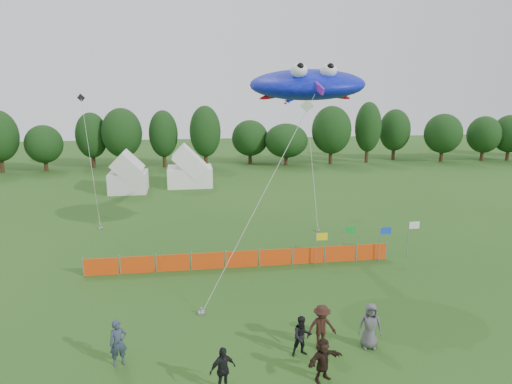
{
  "coord_description": "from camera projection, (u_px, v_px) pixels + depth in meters",
  "views": [
    {
      "loc": [
        -3.34,
        -16.15,
        10.3
      ],
      "look_at": [
        0.0,
        6.0,
        5.2
      ],
      "focal_mm": 32.0,
      "sensor_mm": 36.0,
      "label": 1
    }
  ],
  "objects": [
    {
      "name": "treeline",
      "position": [
        224.0,
        135.0,
        60.96
      ],
      "size": [
        104.57,
        8.78,
        8.36
      ],
      "color": "#382314",
      "rests_on": "ground"
    },
    {
      "name": "tent_right",
      "position": [
        190.0,
        170.0,
        49.0
      ],
      "size": [
        4.79,
        3.83,
        3.38
      ],
      "color": "white",
      "rests_on": "ground"
    },
    {
      "name": "spectator_a",
      "position": [
        118.0,
        343.0,
        17.22
      ],
      "size": [
        0.78,
        0.64,
        1.83
      ],
      "primitive_type": "imported",
      "rotation": [
        0.0,
        0.0,
        0.35
      ],
      "color": "#2C374A",
      "rests_on": "ground"
    },
    {
      "name": "flag_row",
      "position": [
        366.0,
        238.0,
        27.72
      ],
      "size": [
        6.73,
        0.78,
        2.28
      ],
      "color": "gray",
      "rests_on": "ground"
    },
    {
      "name": "stingray_kite",
      "position": [
        305.0,
        85.0,
        26.39
      ],
      "size": [
        10.46,
        15.1,
        11.7
      ],
      "color": "#101EE3",
      "rests_on": "ground"
    },
    {
      "name": "tent_left",
      "position": [
        128.0,
        175.0,
        46.2
      ],
      "size": [
        3.77,
        3.77,
        3.33
      ],
      "color": "silver",
      "rests_on": "ground"
    },
    {
      "name": "spectator_b",
      "position": [
        302.0,
        336.0,
        17.85
      ],
      "size": [
        0.85,
        0.69,
        1.64
      ],
      "primitive_type": "imported",
      "rotation": [
        0.0,
        0.0,
        0.08
      ],
      "color": "black",
      "rests_on": "ground"
    },
    {
      "name": "barrier_fence",
      "position": [
        242.0,
        259.0,
        26.8
      ],
      "size": [
        17.9,
        0.06,
        1.0
      ],
      "color": "#DD3F0C",
      "rests_on": "ground"
    },
    {
      "name": "small_kite_dark",
      "position": [
        89.0,
        150.0,
        38.52
      ],
      "size": [
        3.46,
        11.02,
        9.85
      ],
      "color": "black",
      "rests_on": "ground"
    },
    {
      "name": "spectator_f",
      "position": [
        323.0,
        360.0,
        16.31
      ],
      "size": [
        1.58,
        1.05,
        1.63
      ],
      "primitive_type": "imported",
      "rotation": [
        0.0,
        0.0,
        0.41
      ],
      "color": "black",
      "rests_on": "ground"
    },
    {
      "name": "ground",
      "position": [
        278.0,
        351.0,
        18.34
      ],
      "size": [
        160.0,
        160.0,
        0.0
      ],
      "primitive_type": "plane",
      "color": "#234C16",
      "rests_on": "ground"
    },
    {
      "name": "spectator_e",
      "position": [
        370.0,
        326.0,
        18.38
      ],
      "size": [
        1.04,
        0.78,
        1.91
      ],
      "primitive_type": "imported",
      "rotation": [
        0.0,
        0.0,
        -0.2
      ],
      "color": "#4D4D52",
      "rests_on": "ground"
    },
    {
      "name": "small_kite_white",
      "position": [
        310.0,
        137.0,
        38.54
      ],
      "size": [
        2.05,
        9.21,
        9.42
      ],
      "color": "white",
      "rests_on": "ground"
    },
    {
      "name": "spectator_c",
      "position": [
        322.0,
        327.0,
        18.24
      ],
      "size": [
        1.29,
        0.81,
        1.92
      ],
      "primitive_type": "imported",
      "rotation": [
        0.0,
        0.0,
        0.08
      ],
      "color": "black",
      "rests_on": "ground"
    },
    {
      "name": "spectator_d",
      "position": [
        223.0,
        370.0,
        15.68
      ],
      "size": [
        1.07,
        0.77,
        1.69
      ],
      "primitive_type": "imported",
      "rotation": [
        0.0,
        0.0,
        0.41
      ],
      "color": "black",
      "rests_on": "ground"
    }
  ]
}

